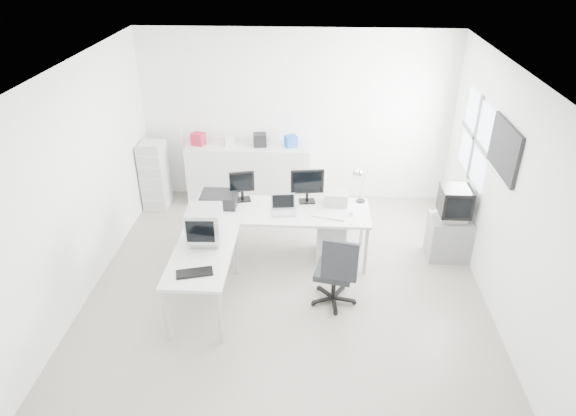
# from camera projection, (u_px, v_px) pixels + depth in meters

# --- Properties ---
(floor) EXTENTS (5.00, 5.00, 0.01)m
(floor) POSITION_uv_depth(u_px,v_px,m) (287.00, 281.00, 6.77)
(floor) COLOR beige
(floor) RESTS_ON ground
(ceiling) EXTENTS (5.00, 5.00, 0.01)m
(ceiling) POSITION_uv_depth(u_px,v_px,m) (287.00, 68.00, 5.42)
(ceiling) COLOR white
(ceiling) RESTS_ON back_wall
(back_wall) EXTENTS (5.00, 0.02, 2.80)m
(back_wall) POSITION_uv_depth(u_px,v_px,m) (296.00, 118.00, 8.28)
(back_wall) COLOR white
(back_wall) RESTS_ON floor
(left_wall) EXTENTS (0.02, 5.00, 2.80)m
(left_wall) POSITION_uv_depth(u_px,v_px,m) (82.00, 182.00, 6.22)
(left_wall) COLOR white
(left_wall) RESTS_ON floor
(right_wall) EXTENTS (0.02, 5.00, 2.80)m
(right_wall) POSITION_uv_depth(u_px,v_px,m) (501.00, 192.00, 5.97)
(right_wall) COLOR white
(right_wall) RESTS_ON floor
(window) EXTENTS (0.02, 1.20, 1.10)m
(window) POSITION_uv_depth(u_px,v_px,m) (475.00, 138.00, 6.92)
(window) COLOR white
(window) RESTS_ON right_wall
(wall_picture) EXTENTS (0.04, 0.90, 0.60)m
(wall_picture) POSITION_uv_depth(u_px,v_px,m) (504.00, 149.00, 5.82)
(wall_picture) COLOR black
(wall_picture) RESTS_ON right_wall
(main_desk) EXTENTS (2.40, 0.80, 0.75)m
(main_desk) POSITION_uv_depth(u_px,v_px,m) (281.00, 233.00, 7.12)
(main_desk) COLOR silver
(main_desk) RESTS_ON floor
(side_desk) EXTENTS (0.70, 1.40, 0.75)m
(side_desk) POSITION_uv_depth(u_px,v_px,m) (205.00, 279.00, 6.20)
(side_desk) COLOR silver
(side_desk) RESTS_ON floor
(drawer_pedestal) EXTENTS (0.40, 0.50, 0.60)m
(drawer_pedestal) POSITION_uv_depth(u_px,v_px,m) (331.00, 238.00, 7.16)
(drawer_pedestal) COLOR silver
(drawer_pedestal) RESTS_ON floor
(inkjet_printer) EXTENTS (0.49, 0.38, 0.17)m
(inkjet_printer) POSITION_uv_depth(u_px,v_px,m) (219.00, 199.00, 7.02)
(inkjet_printer) COLOR black
(inkjet_printer) RESTS_ON main_desk
(lcd_monitor_small) EXTENTS (0.38, 0.27, 0.43)m
(lcd_monitor_small) POSITION_uv_depth(u_px,v_px,m) (242.00, 186.00, 7.08)
(lcd_monitor_small) COLOR black
(lcd_monitor_small) RESTS_ON main_desk
(lcd_monitor_large) EXTENTS (0.47, 0.24, 0.47)m
(lcd_monitor_large) POSITION_uv_depth(u_px,v_px,m) (307.00, 187.00, 7.02)
(lcd_monitor_large) COLOR black
(lcd_monitor_large) RESTS_ON main_desk
(laptop) EXTENTS (0.33, 0.34, 0.20)m
(laptop) POSITION_uv_depth(u_px,v_px,m) (284.00, 207.00, 6.80)
(laptop) COLOR #B7B7BA
(laptop) RESTS_ON main_desk
(white_keyboard) EXTENTS (0.46, 0.24, 0.02)m
(white_keyboard) POSITION_uv_depth(u_px,v_px,m) (329.00, 216.00, 6.77)
(white_keyboard) COLOR silver
(white_keyboard) RESTS_ON main_desk
(white_mouse) EXTENTS (0.06, 0.06, 0.06)m
(white_mouse) POSITION_uv_depth(u_px,v_px,m) (352.00, 214.00, 6.79)
(white_mouse) COLOR silver
(white_mouse) RESTS_ON main_desk
(laser_printer) EXTENTS (0.33, 0.28, 0.18)m
(laser_printer) POSITION_uv_depth(u_px,v_px,m) (336.00, 198.00, 7.05)
(laser_printer) COLOR #A5A5A5
(laser_printer) RESTS_ON main_desk
(desk_lamp) EXTENTS (0.19, 0.19, 0.46)m
(desk_lamp) POSITION_uv_depth(u_px,v_px,m) (362.00, 187.00, 7.03)
(desk_lamp) COLOR silver
(desk_lamp) RESTS_ON main_desk
(crt_monitor) EXTENTS (0.37, 0.37, 0.41)m
(crt_monitor) POSITION_uv_depth(u_px,v_px,m) (205.00, 228.00, 6.14)
(crt_monitor) COLOR #B7B7BA
(crt_monitor) RESTS_ON side_desk
(black_keyboard) EXTENTS (0.43, 0.26, 0.03)m
(black_keyboard) POSITION_uv_depth(u_px,v_px,m) (195.00, 273.00, 5.66)
(black_keyboard) COLOR black
(black_keyboard) RESTS_ON side_desk
(office_chair) EXTENTS (0.68, 0.68, 1.00)m
(office_chair) POSITION_uv_depth(u_px,v_px,m) (335.00, 268.00, 6.19)
(office_chair) COLOR #232528
(office_chair) RESTS_ON floor
(tv_cabinet) EXTENTS (0.56, 0.46, 0.61)m
(tv_cabinet) POSITION_uv_depth(u_px,v_px,m) (449.00, 237.00, 7.16)
(tv_cabinet) COLOR gray
(tv_cabinet) RESTS_ON floor
(crt_tv) EXTENTS (0.50, 0.48, 0.45)m
(crt_tv) POSITION_uv_depth(u_px,v_px,m) (455.00, 204.00, 6.90)
(crt_tv) COLOR black
(crt_tv) RESTS_ON tv_cabinet
(sideboard) EXTENTS (2.00, 0.50, 1.00)m
(sideboard) POSITION_uv_depth(u_px,v_px,m) (249.00, 174.00, 8.53)
(sideboard) COLOR silver
(sideboard) RESTS_ON floor
(clutter_box_a) EXTENTS (0.24, 0.22, 0.19)m
(clutter_box_a) POSITION_uv_depth(u_px,v_px,m) (198.00, 139.00, 8.27)
(clutter_box_a) COLOR #B21934
(clutter_box_a) RESTS_ON sideboard
(clutter_box_b) EXTENTS (0.18, 0.17, 0.15)m
(clutter_box_b) POSITION_uv_depth(u_px,v_px,m) (229.00, 141.00, 8.26)
(clutter_box_b) COLOR silver
(clutter_box_b) RESTS_ON sideboard
(clutter_box_c) EXTENTS (0.23, 0.21, 0.21)m
(clutter_box_c) POSITION_uv_depth(u_px,v_px,m) (260.00, 140.00, 8.22)
(clutter_box_c) COLOR black
(clutter_box_c) RESTS_ON sideboard
(clutter_box_d) EXTENTS (0.23, 0.22, 0.18)m
(clutter_box_d) POSITION_uv_depth(u_px,v_px,m) (291.00, 141.00, 8.20)
(clutter_box_d) COLOR #1955AF
(clutter_box_d) RESTS_ON sideboard
(clutter_bottle) EXTENTS (0.07, 0.07, 0.22)m
(clutter_bottle) POSITION_uv_depth(u_px,v_px,m) (180.00, 137.00, 8.32)
(clutter_bottle) COLOR silver
(clutter_bottle) RESTS_ON sideboard
(filing_cabinet) EXTENTS (0.38, 0.46, 1.09)m
(filing_cabinet) POSITION_uv_depth(u_px,v_px,m) (155.00, 175.00, 8.37)
(filing_cabinet) COLOR silver
(filing_cabinet) RESTS_ON floor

